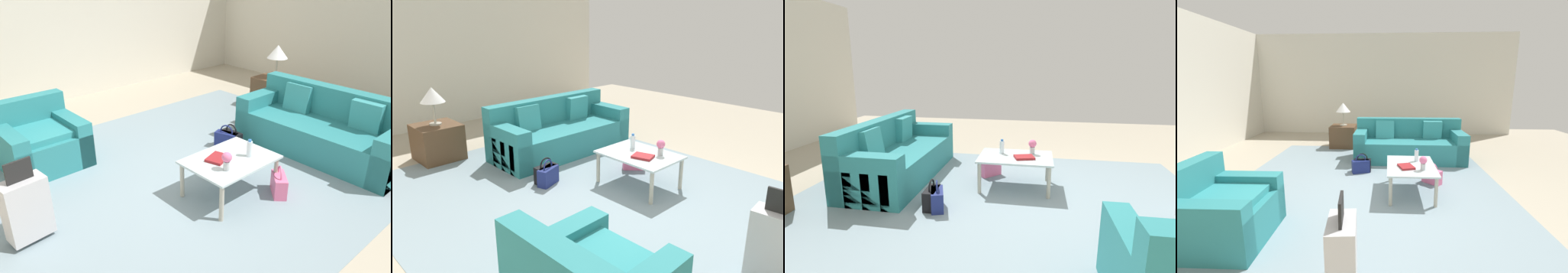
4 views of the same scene
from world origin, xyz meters
The scene contains 10 objects.
ground_plane centered at (0.00, 0.00, 0.00)m, with size 12.00×12.00×0.00m, color #A89E89.
area_rug centered at (0.60, 0.20, 0.00)m, with size 5.20×4.40×0.01m, color gray.
couch centered at (2.19, -0.60, 0.30)m, with size 0.92×2.29×0.87m.
coffee_table centered at (0.40, -0.50, 0.39)m, with size 0.99×0.72×0.45m.
water_bottle centered at (0.60, -0.60, 0.54)m, with size 0.06×0.06×0.20m.
coffee_table_book centered at (0.28, -0.42, 0.46)m, with size 0.25×0.20×0.03m, color maroon.
flower_vase centered at (0.18, -0.65, 0.57)m, with size 0.11×0.11×0.21m.
handbag_navy centered at (1.24, 0.35, 0.13)m, with size 0.24×0.35×0.36m.
handbag_pink centered at (0.81, -0.89, 0.13)m, with size 0.32×0.33×0.36m.
handbag_black centered at (1.32, 0.33, 0.13)m, with size 0.15×0.32×0.36m.
Camera 3 is at (0.14, 3.51, 1.63)m, focal length 28.00 mm.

